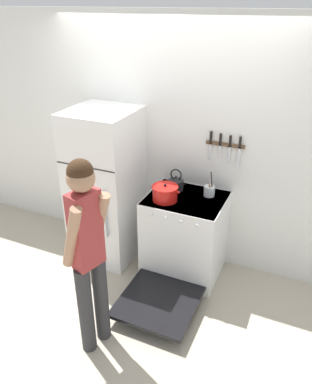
# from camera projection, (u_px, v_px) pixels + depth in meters

# --- Properties ---
(ground_plane) EXTENTS (14.00, 14.00, 0.00)m
(ground_plane) POSITION_uv_depth(u_px,v_px,m) (169.00, 247.00, 4.44)
(ground_plane) COLOR #B2A893
(wall_back) EXTENTS (10.00, 0.06, 2.55)m
(wall_back) POSITION_uv_depth(u_px,v_px,m) (172.00, 144.00, 3.88)
(wall_back) COLOR silver
(wall_back) RESTS_ON ground_plane
(refrigerator) EXTENTS (0.66, 0.71, 1.66)m
(refrigerator) POSITION_uv_depth(u_px,v_px,m) (106.00, 187.00, 3.99)
(refrigerator) COLOR white
(refrigerator) RESTS_ON ground_plane
(stove_range) EXTENTS (0.76, 1.34, 0.88)m
(stove_range) POSITION_uv_depth(u_px,v_px,m) (183.00, 237.00, 3.84)
(stove_range) COLOR white
(stove_range) RESTS_ON ground_plane
(dutch_oven_pot) EXTENTS (0.29, 0.25, 0.18)m
(dutch_oven_pot) POSITION_uv_depth(u_px,v_px,m) (165.00, 193.00, 3.59)
(dutch_oven_pot) COLOR red
(dutch_oven_pot) RESTS_ON stove_range
(tea_kettle) EXTENTS (0.20, 0.16, 0.23)m
(tea_kettle) POSITION_uv_depth(u_px,v_px,m) (176.00, 183.00, 3.79)
(tea_kettle) COLOR black
(tea_kettle) RESTS_ON stove_range
(utensil_jar) EXTENTS (0.11, 0.11, 0.25)m
(utensil_jar) POSITION_uv_depth(u_px,v_px,m) (209.00, 191.00, 3.68)
(utensil_jar) COLOR silver
(utensil_jar) RESTS_ON stove_range
(person) EXTENTS (0.33, 0.39, 1.68)m
(person) POSITION_uv_depth(u_px,v_px,m) (88.00, 249.00, 2.78)
(person) COLOR #2D2D30
(person) RESTS_ON ground_plane
(wall_knife_strip) EXTENTS (0.38, 0.03, 0.33)m
(wall_knife_strip) POSITION_uv_depth(u_px,v_px,m) (225.00, 144.00, 3.59)
(wall_knife_strip) COLOR brown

